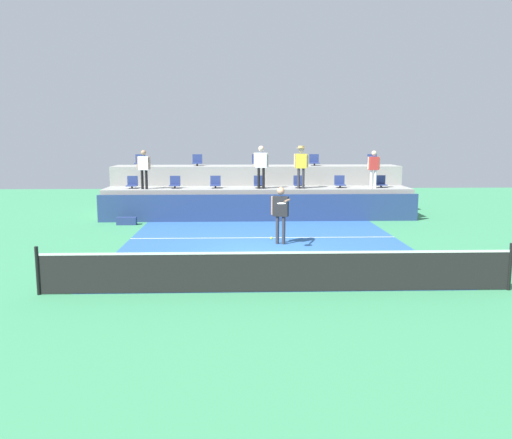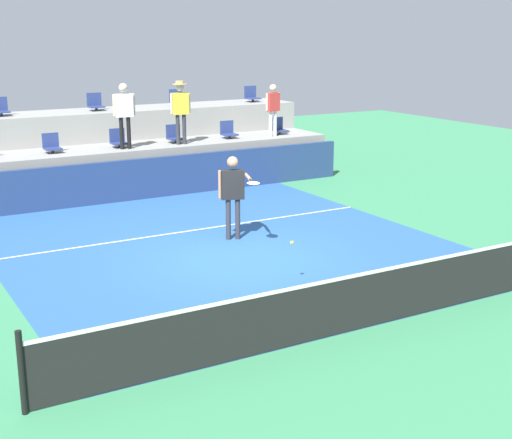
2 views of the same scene
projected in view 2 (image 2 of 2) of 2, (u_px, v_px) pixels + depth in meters
name	position (u px, v px, depth m)	size (l,w,h in m)	color
ground_plane	(243.00, 259.00, 14.60)	(40.00, 40.00, 0.00)	#388456
court_inner_paint	(220.00, 246.00, 15.43)	(9.00, 10.00, 0.01)	#285693
court_service_line	(192.00, 230.00, 16.60)	(9.00, 0.06, 0.00)	white
tennis_net	(370.00, 297.00, 11.12)	(10.48, 0.08, 1.07)	black
sponsor_backboard	(134.00, 180.00, 19.48)	(13.00, 0.16, 1.10)	navy
seating_tier_lower	(117.00, 169.00, 20.55)	(13.00, 1.80, 1.25)	gray
seating_tier_upper	(96.00, 145.00, 21.95)	(13.00, 1.80, 2.10)	gray
stadium_chair_lower_mid_left	(52.00, 145.00, 19.40)	(0.44, 0.40, 0.52)	#2D2D33
stadium_chair_lower_center	(118.00, 140.00, 20.30)	(0.44, 0.40, 0.52)	#2D2D33
stadium_chair_lower_mid_right	(175.00, 135.00, 21.13)	(0.44, 0.40, 0.52)	#2D2D33
stadium_chair_lower_right	(228.00, 131.00, 21.98)	(0.44, 0.40, 0.52)	#2D2D33
stadium_chair_lower_far_right	(278.00, 127.00, 22.84)	(0.44, 0.40, 0.52)	#2D2D33
stadium_chair_upper_left	(0.00, 108.00, 20.27)	(0.44, 0.40, 0.52)	#2D2D33
stadium_chair_upper_center	(95.00, 103.00, 21.58)	(0.44, 0.40, 0.52)	#2D2D33
stadium_chair_upper_right	(177.00, 99.00, 22.86)	(0.44, 0.40, 0.52)	#2D2D33
stadium_chair_upper_far_right	(252.00, 95.00, 24.16)	(0.44, 0.40, 0.52)	#2D2D33
tennis_player	(233.00, 189.00, 15.63)	(0.60, 1.35, 1.83)	#2D2D33
spectator_leaning_on_rail	(124.00, 109.00, 19.79)	(0.62, 0.26, 1.79)	black
spectator_with_hat	(180.00, 105.00, 20.60)	(0.61, 0.44, 1.79)	#2D2D33
spectator_in_white	(273.00, 106.00, 22.12)	(0.56, 0.26, 1.58)	white
tennis_ball	(292.00, 243.00, 12.90)	(0.07, 0.07, 0.07)	#CCE033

